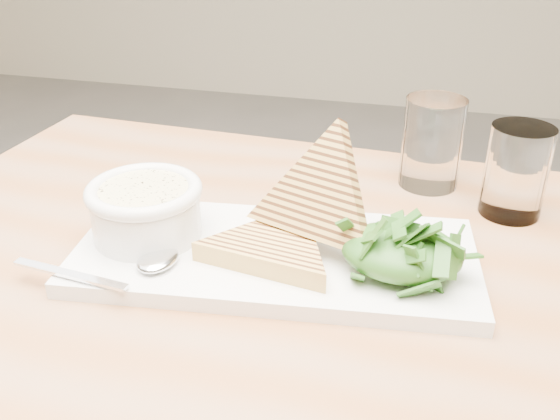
% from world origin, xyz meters
% --- Properties ---
extents(table_top, '(1.13, 0.78, 0.04)m').
position_xyz_m(table_top, '(0.19, 0.11, 0.75)').
color(table_top, '#996B49').
rests_on(table_top, ground).
extents(table_leg_bl, '(0.06, 0.06, 0.73)m').
position_xyz_m(table_leg_bl, '(-0.30, 0.42, 0.37)').
color(table_leg_bl, '#996B49').
rests_on(table_leg_bl, ground).
extents(platter, '(0.41, 0.22, 0.02)m').
position_xyz_m(platter, '(0.10, 0.16, 0.78)').
color(platter, white).
rests_on(platter, table_top).
extents(soup_bowl, '(0.11, 0.11, 0.04)m').
position_xyz_m(soup_bowl, '(-0.03, 0.15, 0.81)').
color(soup_bowl, white).
rests_on(soup_bowl, platter).
extents(soup, '(0.09, 0.09, 0.01)m').
position_xyz_m(soup, '(-0.03, 0.15, 0.84)').
color(soup, beige).
rests_on(soup, soup_bowl).
extents(bowl_rim, '(0.12, 0.12, 0.01)m').
position_xyz_m(bowl_rim, '(-0.03, 0.15, 0.84)').
color(bowl_rim, white).
rests_on(bowl_rim, soup_bowl).
extents(sandwich_flat, '(0.18, 0.18, 0.02)m').
position_xyz_m(sandwich_flat, '(0.10, 0.15, 0.80)').
color(sandwich_flat, tan).
rests_on(sandwich_flat, platter).
extents(sandwich_lean, '(0.20, 0.20, 0.18)m').
position_xyz_m(sandwich_lean, '(0.14, 0.18, 0.84)').
color(sandwich_lean, tan).
rests_on(sandwich_lean, sandwich_flat).
extents(salad_base, '(0.11, 0.09, 0.04)m').
position_xyz_m(salad_base, '(0.22, 0.15, 0.81)').
color(salad_base, '#1D4C14').
rests_on(salad_base, platter).
extents(arugula_pile, '(0.11, 0.10, 0.05)m').
position_xyz_m(arugula_pile, '(0.22, 0.15, 0.82)').
color(arugula_pile, '#336721').
rests_on(arugula_pile, platter).
extents(spoon_bowl, '(0.04, 0.05, 0.01)m').
position_xyz_m(spoon_bowl, '(-0.00, 0.10, 0.80)').
color(spoon_bowl, silver).
rests_on(spoon_bowl, platter).
extents(spoon_handle, '(0.12, 0.02, 0.00)m').
position_xyz_m(spoon_handle, '(-0.07, 0.06, 0.79)').
color(spoon_handle, silver).
rests_on(spoon_handle, platter).
extents(glass_near, '(0.07, 0.07, 0.11)m').
position_xyz_m(glass_near, '(0.24, 0.38, 0.83)').
color(glass_near, white).
rests_on(glass_near, table_top).
extents(glass_far, '(0.07, 0.07, 0.10)m').
position_xyz_m(glass_far, '(0.33, 0.33, 0.83)').
color(glass_far, white).
rests_on(glass_far, table_top).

